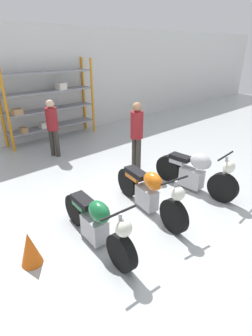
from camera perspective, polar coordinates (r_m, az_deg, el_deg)
name	(u,v)px	position (r m, az deg, el deg)	size (l,w,h in m)	color
ground_plane	(139,205)	(5.39, 2.90, -8.10)	(30.00, 30.00, 0.00)	#B2B7B7
back_wall	(19,86)	(9.20, -22.35, 16.10)	(30.00, 0.08, 3.60)	silver
shelving_rack	(49,101)	(9.24, -16.43, 13.77)	(3.11, 0.63, 2.59)	orange
motorcycle_green	(97,223)	(4.25, -6.41, -11.78)	(0.58, 1.94, 0.95)	black
motorcycle_orange	(149,192)	(4.99, 5.05, -5.15)	(0.64, 2.06, 0.99)	black
motorcycle_silver	(195,172)	(5.92, 14.82, -0.94)	(0.63, 1.98, 1.02)	black
person_browsing	(137,131)	(6.60, 2.35, 8.08)	(0.36, 0.36, 1.73)	#38332D
person_near_rack	(52,124)	(7.73, -15.76, 9.19)	(0.42, 0.42, 1.63)	#38332D
traffic_cone	(30,248)	(4.21, -20.20, -16.12)	(0.32, 0.32, 0.55)	orange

